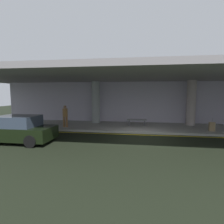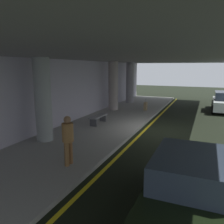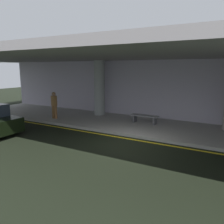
{
  "view_description": "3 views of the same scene",
  "coord_description": "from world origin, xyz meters",
  "px_view_note": "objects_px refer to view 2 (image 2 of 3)",
  "views": [
    {
      "loc": [
        -0.24,
        -10.99,
        2.72
      ],
      "look_at": [
        -2.16,
        1.76,
        1.39
      ],
      "focal_mm": 28.52,
      "sensor_mm": 36.0,
      "label": 1
    },
    {
      "loc": [
        -11.89,
        -2.28,
        3.4
      ],
      "look_at": [
        -1.2,
        2.23,
        1.09
      ],
      "focal_mm": 36.46,
      "sensor_mm": 36.0,
      "label": 2
    },
    {
      "loc": [
        4.29,
        -8.59,
        3.27
      ],
      "look_at": [
        -1.73,
        2.04,
        0.92
      ],
      "focal_mm": 36.33,
      "sensor_mm": 36.0,
      "label": 3
    }
  ],
  "objects_px": {
    "suitcase_upright_primary": "(146,106)",
    "support_column_center": "(130,83)",
    "support_column_left_mid": "(113,86)",
    "traveler_with_luggage": "(68,137)",
    "bench_metal": "(98,118)",
    "support_column_far_left": "(43,100)",
    "car_black": "(190,190)"
  },
  "relations": [
    {
      "from": "support_column_far_left",
      "to": "support_column_left_mid",
      "type": "height_order",
      "value": "same"
    },
    {
      "from": "traveler_with_luggage",
      "to": "suitcase_upright_primary",
      "type": "height_order",
      "value": "traveler_with_luggage"
    },
    {
      "from": "car_black",
      "to": "suitcase_upright_primary",
      "type": "distance_m",
      "value": 12.41
    },
    {
      "from": "support_column_center",
      "to": "suitcase_upright_primary",
      "type": "distance_m",
      "value": 4.26
    },
    {
      "from": "car_black",
      "to": "bench_metal",
      "type": "height_order",
      "value": "car_black"
    },
    {
      "from": "support_column_center",
      "to": "bench_metal",
      "type": "xyz_separation_m",
      "value": [
        -8.37,
        -0.89,
        -1.47
      ]
    },
    {
      "from": "support_column_far_left",
      "to": "support_column_center",
      "type": "distance_m",
      "value": 12.0
    },
    {
      "from": "support_column_left_mid",
      "to": "suitcase_upright_primary",
      "type": "xyz_separation_m",
      "value": [
        0.78,
        -2.34,
        -1.51
      ]
    },
    {
      "from": "traveler_with_luggage",
      "to": "suitcase_upright_primary",
      "type": "bearing_deg",
      "value": -142.28
    },
    {
      "from": "support_column_far_left",
      "to": "traveler_with_luggage",
      "type": "relative_size",
      "value": 2.17
    },
    {
      "from": "suitcase_upright_primary",
      "to": "support_column_center",
      "type": "bearing_deg",
      "value": 8.4
    },
    {
      "from": "support_column_far_left",
      "to": "bench_metal",
      "type": "distance_m",
      "value": 4.02
    },
    {
      "from": "traveler_with_luggage",
      "to": "bench_metal",
      "type": "height_order",
      "value": "traveler_with_luggage"
    },
    {
      "from": "traveler_with_luggage",
      "to": "bench_metal",
      "type": "relative_size",
      "value": 1.05
    },
    {
      "from": "support_column_far_left",
      "to": "car_black",
      "type": "height_order",
      "value": "support_column_far_left"
    },
    {
      "from": "support_column_far_left",
      "to": "suitcase_upright_primary",
      "type": "bearing_deg",
      "value": -14.96
    },
    {
      "from": "support_column_left_mid",
      "to": "traveler_with_luggage",
      "type": "height_order",
      "value": "support_column_left_mid"
    },
    {
      "from": "traveler_with_luggage",
      "to": "support_column_left_mid",
      "type": "bearing_deg",
      "value": -128.83
    },
    {
      "from": "support_column_left_mid",
      "to": "traveler_with_luggage",
      "type": "relative_size",
      "value": 2.17
    },
    {
      "from": "support_column_far_left",
      "to": "suitcase_upright_primary",
      "type": "xyz_separation_m",
      "value": [
        8.78,
        -2.34,
        -1.51
      ]
    },
    {
      "from": "car_black",
      "to": "traveler_with_luggage",
      "type": "relative_size",
      "value": 2.44
    },
    {
      "from": "bench_metal",
      "to": "support_column_far_left",
      "type": "bearing_deg",
      "value": 166.28
    },
    {
      "from": "support_column_far_left",
      "to": "suitcase_upright_primary",
      "type": "distance_m",
      "value": 9.21
    },
    {
      "from": "bench_metal",
      "to": "traveler_with_luggage",
      "type": "bearing_deg",
      "value": -163.89
    },
    {
      "from": "car_black",
      "to": "traveler_with_luggage",
      "type": "xyz_separation_m",
      "value": [
        1.13,
        3.94,
        0.4
      ]
    },
    {
      "from": "traveler_with_luggage",
      "to": "suitcase_upright_primary",
      "type": "distance_m",
      "value": 10.61
    },
    {
      "from": "support_column_left_mid",
      "to": "suitcase_upright_primary",
      "type": "distance_m",
      "value": 2.9
    },
    {
      "from": "support_column_far_left",
      "to": "traveler_with_luggage",
      "type": "xyz_separation_m",
      "value": [
        -1.82,
        -2.46,
        -0.86
      ]
    },
    {
      "from": "traveler_with_luggage",
      "to": "bench_metal",
      "type": "distance_m",
      "value": 5.71
    },
    {
      "from": "support_column_far_left",
      "to": "support_column_center",
      "type": "xyz_separation_m",
      "value": [
        12.0,
        0.0,
        0.0
      ]
    },
    {
      "from": "suitcase_upright_primary",
      "to": "support_column_left_mid",
      "type": "bearing_deg",
      "value": 80.69
    },
    {
      "from": "support_column_left_mid",
      "to": "bench_metal",
      "type": "bearing_deg",
      "value": -168.53
    }
  ]
}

